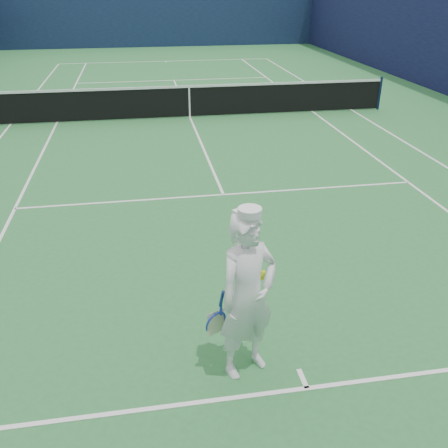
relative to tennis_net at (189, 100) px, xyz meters
name	(u,v)px	position (x,y,z in m)	size (l,w,h in m)	color
ground	(190,117)	(0.00, 0.00, -0.55)	(80.00, 80.00, 0.00)	#2B7137
court_markings	(190,117)	(0.00, 0.00, -0.55)	(11.03, 23.83, 0.01)	white
windscreen_fence	(188,52)	(0.00, 0.00, 1.45)	(20.12, 36.12, 4.00)	#101E3D
tennis_net	(189,100)	(0.00, 0.00, 0.00)	(12.88, 0.09, 1.07)	#141E4C
tennis_player	(248,296)	(-0.59, -11.44, 0.43)	(0.92, 0.73, 2.03)	white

